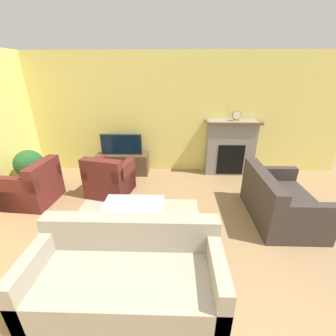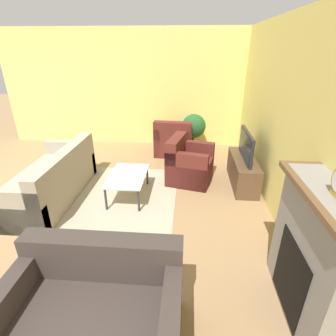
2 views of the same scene
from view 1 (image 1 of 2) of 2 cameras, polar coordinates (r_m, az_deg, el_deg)
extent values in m
cube|color=#EADB72|center=(5.34, -3.33, 13.24)|extent=(8.73, 0.06, 2.70)
cube|color=#B7A88E|center=(3.73, -8.70, -14.89)|extent=(2.15, 1.78, 0.00)
cube|color=gray|center=(5.47, 15.47, 4.95)|extent=(1.11, 0.32, 1.27)
cube|color=black|center=(5.40, 15.58, 1.98)|extent=(0.61, 0.01, 0.71)
cube|color=brown|center=(5.29, 16.26, 11.12)|extent=(1.23, 0.38, 0.05)
cube|color=brown|center=(5.48, -11.34, 1.05)|extent=(1.20, 0.39, 0.49)
cube|color=#232328|center=(5.32, -11.75, 5.90)|extent=(0.95, 0.05, 0.48)
cube|color=black|center=(5.29, -11.82, 5.81)|extent=(0.91, 0.01, 0.44)
cube|color=#9E937F|center=(2.73, -10.29, -27.10)|extent=(1.99, 0.91, 0.42)
cube|color=#9E937F|center=(2.69, -9.44, -15.69)|extent=(1.99, 0.20, 0.40)
cube|color=#9E937F|center=(2.95, -29.83, -22.38)|extent=(0.14, 0.91, 0.66)
cube|color=#9E937F|center=(2.63, 11.91, -25.77)|extent=(0.14, 0.91, 0.66)
cube|color=#3D332D|center=(4.25, 26.77, -8.82)|extent=(0.95, 1.39, 0.42)
cube|color=#3D332D|center=(3.91, 22.88, -3.98)|extent=(0.20, 1.39, 0.40)
cube|color=#3D332D|center=(3.73, 30.92, -12.26)|extent=(0.95, 0.14, 0.66)
cube|color=#3D332D|center=(4.69, 24.07, -3.56)|extent=(0.95, 0.14, 0.66)
cube|color=#5B231E|center=(4.94, -31.07, -5.17)|extent=(0.84, 0.87, 0.42)
cube|color=#5B231E|center=(4.61, -29.22, -1.02)|extent=(0.26, 0.83, 0.40)
cube|color=#5B231E|center=(5.13, -29.23, -2.25)|extent=(0.79, 0.20, 0.66)
cube|color=#5B231E|center=(4.67, -33.71, -5.77)|extent=(0.79, 0.20, 0.66)
cube|color=#5B231E|center=(4.68, -14.34, -3.79)|extent=(0.92, 0.90, 0.42)
cube|color=#5B231E|center=(4.30, -16.57, -0.52)|extent=(0.80, 0.37, 0.40)
cube|color=#5B231E|center=(4.49, -10.94, -2.96)|extent=(0.31, 0.76, 0.66)
cube|color=#5B231E|center=(4.79, -17.81, -2.00)|extent=(0.31, 0.76, 0.66)
cylinder|color=#333338|center=(3.61, -16.25, -13.54)|extent=(0.04, 0.04, 0.36)
cylinder|color=#333338|center=(3.46, -1.99, -14.32)|extent=(0.04, 0.04, 0.36)
cylinder|color=#333338|center=(4.00, -14.19, -9.28)|extent=(0.04, 0.04, 0.36)
cylinder|color=#333338|center=(3.87, -1.54, -9.76)|extent=(0.04, 0.04, 0.36)
cube|color=silver|center=(3.60, -8.78, -9.18)|extent=(0.95, 0.58, 0.02)
cylinder|color=beige|center=(5.45, -30.72, -3.83)|extent=(0.32, 0.32, 0.20)
cylinder|color=#4C3823|center=(5.38, -31.12, -2.09)|extent=(0.03, 0.03, 0.17)
sphere|color=#235628|center=(5.27, -31.81, 0.91)|extent=(0.55, 0.55, 0.55)
cube|color=#B79338|center=(5.33, 16.85, 11.57)|extent=(0.14, 0.07, 0.03)
cylinder|color=#B79338|center=(5.31, 17.00, 12.78)|extent=(0.20, 0.07, 0.20)
cylinder|color=white|center=(5.27, 17.10, 12.70)|extent=(0.16, 0.00, 0.16)
camera|label=2|loc=(5.01, 42.39, 17.46)|focal=28.00mm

